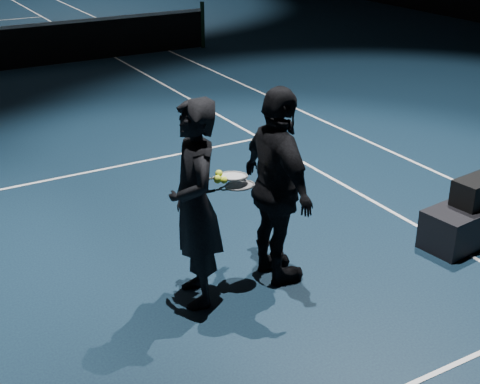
{
  "coord_description": "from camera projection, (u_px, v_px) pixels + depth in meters",
  "views": [
    {
      "loc": [
        -1.13,
        -14.82,
        3.55
      ],
      "look_at": [
        1.69,
        -9.96,
        1.01
      ],
      "focal_mm": 50.0,
      "sensor_mm": 36.0,
      "label": 1
    }
  ],
  "objects": [
    {
      "name": "tennis_balls",
      "position": [
        220.0,
        178.0,
        6.01
      ],
      "size": [
        0.12,
        0.1,
        0.12
      ],
      "primitive_type": null,
      "color": "yellow",
      "rests_on": "racket_upper"
    },
    {
      "name": "player_bench",
      "position": [
        477.0,
        219.0,
        7.43
      ],
      "size": [
        1.5,
        0.65,
        0.44
      ],
      "primitive_type": "cube",
      "rotation": [
        0.0,
        0.0,
        0.11
      ],
      "color": "black",
      "rests_on": "floor"
    },
    {
      "name": "racket_lower",
      "position": [
        240.0,
        185.0,
        6.13
      ],
      "size": [
        0.69,
        0.26,
        0.03
      ],
      "primitive_type": null,
      "rotation": [
        0.0,
        0.0,
        -0.06
      ],
      "color": "black",
      "rests_on": "player_a"
    },
    {
      "name": "player_a",
      "position": [
        195.0,
        205.0,
        5.99
      ],
      "size": [
        0.62,
        0.8,
        1.96
      ],
      "primitive_type": "imported",
      "rotation": [
        0.0,
        0.0,
        -1.8
      ],
      "color": "black",
      "rests_on": "floor"
    },
    {
      "name": "net_post_right",
      "position": [
        203.0,
        25.0,
        16.36
      ],
      "size": [
        0.1,
        0.1,
        1.1
      ],
      "primitive_type": "cylinder",
      "color": "black",
      "rests_on": "floor"
    },
    {
      "name": "player_b",
      "position": [
        278.0,
        187.0,
        6.33
      ],
      "size": [
        0.56,
        1.18,
        1.96
      ],
      "primitive_type": "imported",
      "rotation": [
        0.0,
        0.0,
        1.5
      ],
      "color": "black",
      "rests_on": "floor"
    },
    {
      "name": "racket_upper",
      "position": [
        233.0,
        176.0,
        6.11
      ],
      "size": [
        0.68,
        0.22,
        0.1
      ],
      "primitive_type": null,
      "rotation": [
        0.0,
        0.1,
        0.01
      ],
      "color": "black",
      "rests_on": "player_b"
    }
  ]
}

